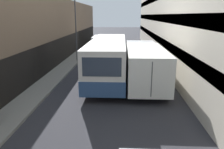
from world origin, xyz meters
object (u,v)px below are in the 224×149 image
bus (108,58)px  street_lamp (75,7)px  box_truck (144,62)px  panel_van (100,43)px

bus → street_lamp: 8.03m
box_truck → panel_van: box_truck is taller
bus → box_truck: 2.74m
bus → panel_van: (-1.86, 12.36, -0.41)m
box_truck → street_lamp: size_ratio=1.13×
bus → box_truck: size_ratio=1.18×
street_lamp → panel_van: bearing=74.4°
panel_van → street_lamp: bearing=-105.6°
box_truck → panel_van: bearing=108.5°
bus → street_lamp: street_lamp is taller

